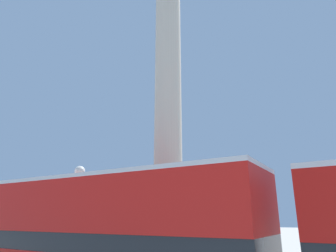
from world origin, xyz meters
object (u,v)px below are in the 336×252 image
(monument_column, at_px, (168,117))
(equestrian_statue, at_px, (74,235))
(street_lamp, at_px, (76,209))
(bus_a, at_px, (101,242))

(monument_column, height_order, equestrian_statue, monument_column)
(monument_column, relative_size, street_lamp, 4.53)
(bus_a, distance_m, street_lamp, 5.32)
(monument_column, bearing_deg, street_lamp, -130.05)
(equestrian_statue, bearing_deg, street_lamp, -53.33)
(bus_a, distance_m, equestrian_statue, 18.55)
(monument_column, bearing_deg, equestrian_statue, 154.60)
(monument_column, xyz_separation_m, street_lamp, (-3.00, -3.56, -5.18))
(monument_column, bearing_deg, bus_a, -79.79)
(equestrian_statue, bearing_deg, bus_a, -50.89)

